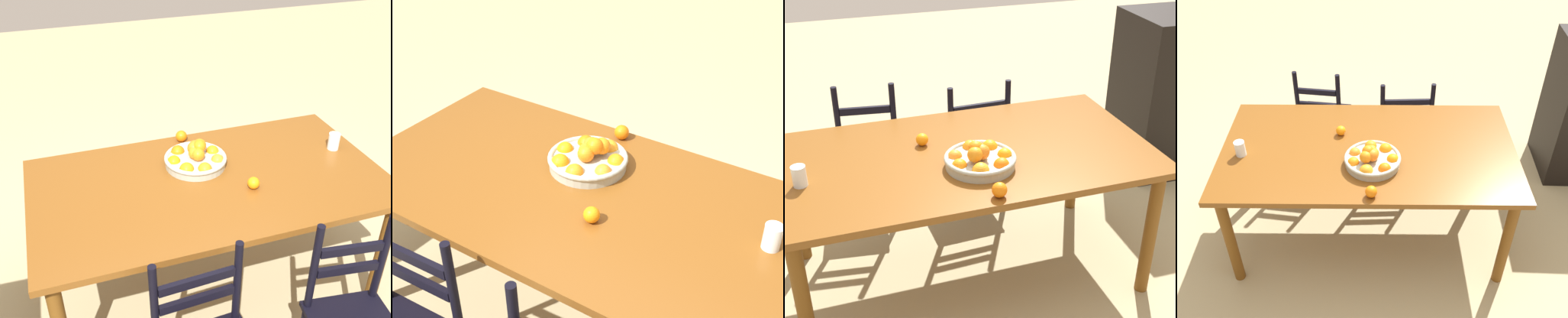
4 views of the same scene
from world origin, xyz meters
The scene contains 9 objects.
ground_plane centered at (0.00, 0.00, 0.00)m, with size 12.00×12.00×0.00m, color tan.
dining_table centered at (0.00, 0.00, 0.69)m, with size 1.90×1.04×0.78m.
chair_near_window centered at (-0.39, 0.83, 0.44)m, with size 0.43×0.43×0.93m.
chair_by_cabinet centered at (0.28, 0.78, 0.42)m, with size 0.46×0.46×0.88m.
cabinet centered at (1.76, 0.79, 0.58)m, with size 0.60×0.59×1.17m, color black.
fruit_bowl centered at (0.03, -0.16, 0.82)m, with size 0.35×0.35×0.15m.
orange_loose_0 centered at (-0.19, 0.15, 0.81)m, with size 0.06×0.06×0.06m, color orange.
orange_loose_1 centered at (0.02, -0.45, 0.81)m, with size 0.07×0.07×0.07m, color orange.
drinking_glass centered at (-0.81, -0.08, 0.82)m, with size 0.07×0.07×0.10m, color silver.
Camera 3 is at (-0.72, -2.41, 2.10)m, focal length 51.37 mm.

